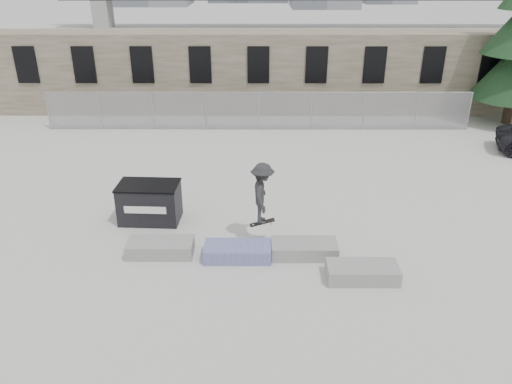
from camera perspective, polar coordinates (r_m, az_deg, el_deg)
ground at (r=15.23m, az=0.32°, el=-7.57°), size 120.00×120.00×0.00m
stone_wall at (r=29.65m, az=0.27°, el=13.56°), size 36.00×2.58×4.50m
chainlink_fence at (r=26.31m, az=0.27°, el=9.31°), size 22.06×0.06×2.02m
planter_far_left at (r=15.58m, az=-10.87°, el=-6.19°), size 2.00×0.90×0.44m
planter_center_left at (r=15.12m, az=-2.11°, el=-6.76°), size 2.00×0.90×0.44m
planter_center_right at (r=15.31m, az=5.51°, el=-6.43°), size 2.00×0.90×0.44m
planter_offset at (r=14.51m, az=12.06°, el=-8.89°), size 2.00×0.90×0.44m
dumpster at (r=17.39m, az=-12.06°, el=-1.16°), size 2.11×1.35×1.35m
skateboarder at (r=15.22m, az=0.74°, el=-0.18°), size 0.81×1.27×2.09m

